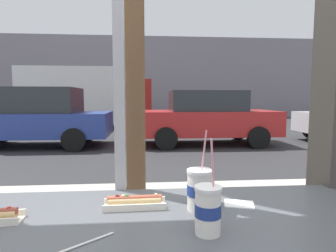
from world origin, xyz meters
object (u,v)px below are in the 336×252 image
Objects in this scene: soda_cup_right at (200,189)px; parked_car_blue at (35,117)px; parked_car_red at (206,117)px; soda_cup_left at (208,209)px; hotdog_tray_far at (135,202)px; box_truck at (86,95)px.

soda_cup_right is 0.07× the size of parked_car_blue.
parked_car_red is at bearing -0.00° from parked_car_blue.
parked_car_blue reaches higher than parked_car_red.
hotdog_tray_far is (-0.25, 0.24, -0.06)m from soda_cup_left.
box_truck reaches higher than parked_car_blue.
soda_cup_left is 13.72m from box_truck.
soda_cup_right is 13.53m from box_truck.
parked_car_red reaches higher than soda_cup_right.
soda_cup_left is 0.99× the size of soda_cup_right.
parked_car_red is 7.54m from box_truck.
soda_cup_left is 7.80m from parked_car_red.
soda_cup_left is 1.24× the size of hotdog_tray_far.
soda_cup_right reaches higher than hotdog_tray_far.
box_truck is at bearing 87.10° from parked_car_blue.
soda_cup_right is 0.08× the size of parked_car_red.
box_truck is (-2.93, 13.10, 0.58)m from hotdog_tray_far.
parked_car_blue is (-3.47, 7.61, -0.19)m from soda_cup_left.
box_truck is at bearing 103.65° from soda_cup_right.
hotdog_tray_far is 8.05m from parked_car_blue.
hotdog_tray_far is at bearing 170.40° from soda_cup_right.
hotdog_tray_far is at bearing 135.98° from soda_cup_left.
hotdog_tray_far is at bearing -66.40° from parked_car_blue.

